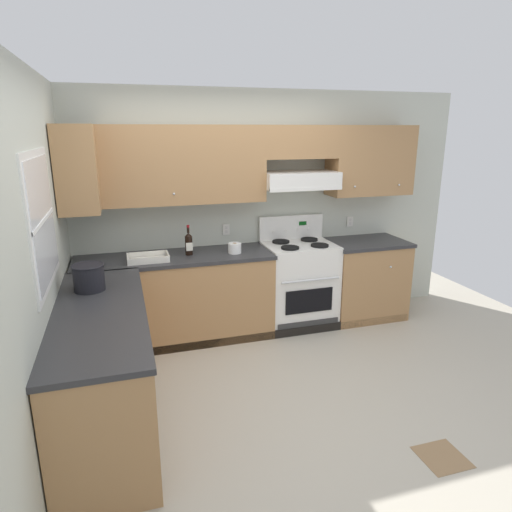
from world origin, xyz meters
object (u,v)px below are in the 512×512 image
bowl (148,259)px  paper_towel_roll (235,248)px  wine_bottle (189,243)px  bucket (89,277)px  stove (299,283)px

bowl → paper_towel_roll: 0.87m
wine_bottle → bucket: wine_bottle is taller
bucket → bowl: bearing=55.0°
wine_bottle → bowl: (-0.41, -0.11, -0.10)m
wine_bottle → bucket: 1.22m
stove → wine_bottle: size_ratio=3.93×
bowl → paper_towel_roll: size_ratio=2.95×
wine_bottle → paper_towel_roll: (0.46, -0.08, -0.07)m
stove → bowl: 1.69m
wine_bottle → bucket: bearing=-138.1°
bowl → paper_towel_roll: paper_towel_roll is taller
wine_bottle → bowl: 0.44m
wine_bottle → paper_towel_roll: 0.47m
stove → bucket: size_ratio=4.81×
stove → bucket: (-2.12, -0.82, 0.54)m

